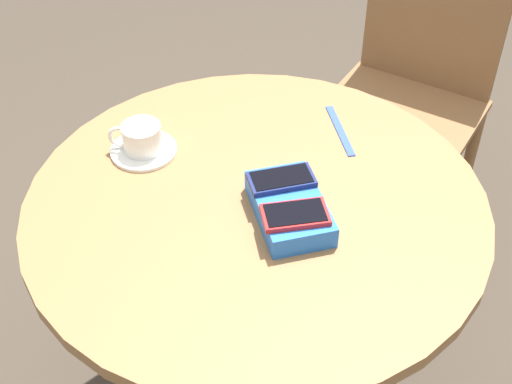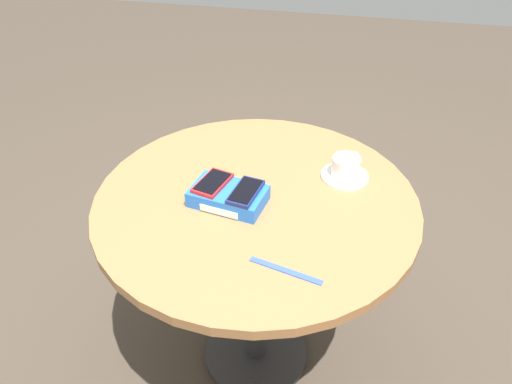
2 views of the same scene
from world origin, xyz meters
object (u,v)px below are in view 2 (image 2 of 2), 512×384
coffee_cup (346,166)px  phone_navy (246,192)px  phone_red (213,183)px  lanyard_strap (286,270)px  saucer (345,176)px  phone_box (228,196)px  round_table (256,229)px

coffee_cup → phone_navy: bearing=-142.0°
phone_red → lanyard_strap: phone_red is taller
saucer → phone_box: bearing=-148.1°
coffee_cup → lanyard_strap: 0.43m
round_table → phone_box: bearing=-151.9°
saucer → round_table: bearing=-147.1°
round_table → phone_red: (-0.12, -0.02, 0.17)m
phone_navy → round_table: bearing=67.4°
phone_box → lanyard_strap: size_ratio=1.20×
phone_box → phone_navy: phone_navy is taller
phone_navy → lanyard_strap: 0.27m
phone_navy → phone_red: bearing=168.0°
phone_red → round_table: bearing=11.6°
phone_navy → coffee_cup: bearing=38.0°
phone_red → lanyard_strap: size_ratio=0.73×
coffee_cup → lanyard_strap: bearing=-104.8°
phone_navy → lanyard_strap: size_ratio=0.74×
saucer → lanyard_strap: size_ratio=0.77×
phone_red → coffee_cup: 0.40m
phone_box → phone_red: (-0.05, 0.01, 0.03)m
round_table → phone_box: size_ratio=4.14×
phone_navy → coffee_cup: (0.26, 0.20, -0.01)m
phone_navy → saucer: (0.25, 0.20, -0.05)m
phone_red → saucer: bearing=26.6°
phone_box → phone_red: 0.06m
lanyard_strap → phone_box: bearing=131.4°
round_table → coffee_cup: coffee_cup is taller
round_table → phone_red: phone_red is taller
phone_navy → coffee_cup: coffee_cup is taller
round_table → coffee_cup: bearing=33.2°
phone_red → phone_navy: size_ratio=0.99×
phone_red → phone_navy: bearing=-12.0°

